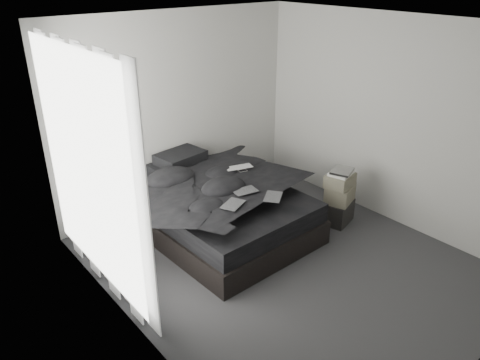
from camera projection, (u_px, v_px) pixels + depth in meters
floor at (284, 262)px, 5.34m from camera, size 3.60×4.20×0.01m
ceiling at (296, 24)px, 4.24m from camera, size 3.60×4.20×0.01m
wall_back at (178, 111)px, 6.26m from camera, size 3.60×0.01×2.60m
wall_left at (131, 211)px, 3.75m from camera, size 0.01×4.20×2.60m
wall_right at (392, 122)px, 5.83m from camera, size 0.01×4.20×2.60m
window_left at (87, 170)px, 4.37m from camera, size 0.02×2.00×2.30m
curtain_left at (93, 175)px, 4.43m from camera, size 0.06×2.12×2.48m
bed at (219, 221)px, 5.90m from camera, size 1.73×2.25×0.30m
mattress at (219, 202)px, 5.79m from camera, size 1.66×2.18×0.23m
duvet at (221, 186)px, 5.65m from camera, size 1.68×1.92×0.26m
pillow_lower at (175, 168)px, 6.25m from camera, size 0.67×0.47×0.15m
pillow_upper at (180, 157)px, 6.22m from camera, size 0.67×0.51×0.14m
laptop at (241, 164)px, 5.90m from camera, size 0.40×0.32×0.03m
comic_a at (233, 198)px, 5.07m from camera, size 0.33×0.28×0.01m
comic_b at (245, 184)px, 5.36m from camera, size 0.30×0.23×0.01m
comic_c at (273, 189)px, 5.23m from camera, size 0.33×0.31×0.01m
side_stand at (111, 239)px, 5.13m from camera, size 0.45×0.45×0.70m
papers at (108, 211)px, 4.98m from camera, size 0.32×0.29×0.01m
floor_books at (112, 255)px, 5.34m from camera, size 0.16×0.22×0.14m
box_lower at (337, 211)px, 6.12m from camera, size 0.47×0.41×0.30m
box_mid at (340, 193)px, 6.01m from camera, size 0.46×0.41×0.23m
box_upper at (340, 180)px, 5.92m from camera, size 0.41×0.36×0.16m
art_book_white at (341, 173)px, 5.89m from camera, size 0.36×0.32×0.03m
art_book_snake at (342, 171)px, 5.87m from camera, size 0.36×0.33×0.03m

